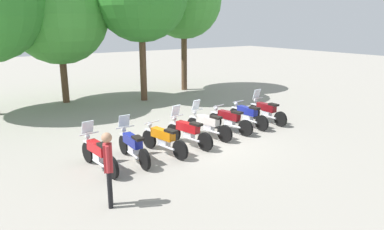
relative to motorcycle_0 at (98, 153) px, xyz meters
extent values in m
plane|color=gray|center=(3.92, 0.38, -0.52)|extent=(80.00, 80.00, 0.00)
cylinder|color=black|center=(-0.08, 0.73, -0.20)|extent=(0.17, 0.65, 0.64)
cylinder|color=black|center=(0.10, -0.81, -0.20)|extent=(0.17, 0.65, 0.64)
cube|color=silver|center=(-0.08, 0.73, 0.14)|extent=(0.16, 0.37, 0.04)
cube|color=red|center=(0.00, 0.01, 0.15)|extent=(0.37, 0.97, 0.30)
cube|color=silver|center=(0.01, -0.04, -0.12)|extent=(0.26, 0.42, 0.24)
cube|color=black|center=(0.05, -0.39, 0.34)|extent=(0.29, 0.46, 0.08)
cylinder|color=silver|center=(-0.07, 0.64, 0.12)|extent=(0.08, 0.23, 0.64)
cylinder|color=silver|center=(-0.06, 0.55, 0.45)|extent=(0.62, 0.11, 0.04)
sphere|color=silver|center=(-0.07, 0.68, 0.33)|extent=(0.18, 0.18, 0.16)
cylinder|color=silver|center=(-0.12, -0.36, -0.18)|extent=(0.15, 0.70, 0.07)
cube|color=silver|center=(-0.07, 0.61, 0.65)|extent=(0.37, 0.17, 0.39)
cylinder|color=black|center=(1.14, 0.77, -0.20)|extent=(0.11, 0.64, 0.64)
cylinder|color=black|center=(1.12, -0.78, -0.20)|extent=(0.11, 0.64, 0.64)
cube|color=silver|center=(1.14, 0.77, 0.14)|extent=(0.12, 0.36, 0.04)
cube|color=navy|center=(1.13, 0.05, 0.15)|extent=(0.27, 0.95, 0.30)
cube|color=silver|center=(1.13, 0.00, -0.12)|extent=(0.23, 0.40, 0.24)
cube|color=black|center=(1.12, -0.35, 0.34)|extent=(0.25, 0.44, 0.08)
cylinder|color=silver|center=(1.14, 0.68, 0.12)|extent=(0.05, 0.23, 0.64)
cylinder|color=silver|center=(1.13, 0.59, 0.45)|extent=(0.62, 0.04, 0.04)
sphere|color=silver|center=(1.14, 0.72, 0.33)|extent=(0.16, 0.16, 0.16)
cylinder|color=silver|center=(0.96, -0.30, -0.18)|extent=(0.08, 0.70, 0.07)
cube|color=silver|center=(1.13, 0.65, 0.65)|extent=(0.36, 0.14, 0.39)
cylinder|color=black|center=(2.09, 0.81, -0.20)|extent=(0.23, 0.65, 0.64)
cylinder|color=black|center=(2.40, -0.71, -0.20)|extent=(0.23, 0.65, 0.64)
cube|color=silver|center=(2.09, 0.81, 0.14)|extent=(0.19, 0.38, 0.04)
cube|color=orange|center=(2.23, 0.10, 0.15)|extent=(0.44, 0.98, 0.30)
cube|color=silver|center=(2.24, 0.05, -0.12)|extent=(0.30, 0.44, 0.24)
cube|color=black|center=(2.31, -0.29, 0.34)|extent=(0.32, 0.48, 0.08)
cylinder|color=silver|center=(2.11, 0.72, 0.12)|extent=(0.09, 0.23, 0.64)
cylinder|color=silver|center=(2.13, 0.63, 0.45)|extent=(0.61, 0.16, 0.04)
sphere|color=silver|center=(2.10, 0.76, 0.33)|extent=(0.19, 0.19, 0.16)
cylinder|color=silver|center=(2.15, -0.28, -0.18)|extent=(0.21, 0.70, 0.07)
cylinder|color=black|center=(3.20, 1.01, -0.20)|extent=(0.23, 0.65, 0.64)
cylinder|color=black|center=(3.53, -0.50, -0.20)|extent=(0.23, 0.65, 0.64)
cube|color=silver|center=(3.20, 1.01, 0.14)|extent=(0.19, 0.38, 0.04)
cube|color=red|center=(3.35, 0.30, 0.15)|extent=(0.45, 0.98, 0.30)
cube|color=silver|center=(3.36, 0.25, -0.12)|extent=(0.30, 0.44, 0.24)
cube|color=black|center=(3.44, -0.09, 0.34)|extent=(0.33, 0.48, 0.08)
cylinder|color=silver|center=(3.22, 0.92, 0.12)|extent=(0.10, 0.23, 0.64)
cylinder|color=silver|center=(3.24, 0.84, 0.45)|extent=(0.61, 0.17, 0.04)
sphere|color=silver|center=(3.21, 0.96, 0.33)|extent=(0.19, 0.19, 0.16)
cylinder|color=silver|center=(3.27, -0.07, -0.18)|extent=(0.22, 0.70, 0.07)
cube|color=silver|center=(3.22, 0.89, 0.65)|extent=(0.38, 0.21, 0.39)
cylinder|color=black|center=(4.32, 1.35, -0.20)|extent=(0.23, 0.65, 0.64)
cylinder|color=black|center=(4.65, -0.17, -0.20)|extent=(0.23, 0.65, 0.64)
cube|color=silver|center=(4.32, 1.35, 0.14)|extent=(0.19, 0.38, 0.04)
cube|color=silver|center=(4.47, 0.64, 0.15)|extent=(0.46, 0.98, 0.30)
cube|color=silver|center=(4.48, 0.59, -0.12)|extent=(0.30, 0.44, 0.24)
cube|color=black|center=(4.55, 0.25, 0.34)|extent=(0.33, 0.48, 0.08)
cylinder|color=silver|center=(4.33, 1.26, 0.12)|extent=(0.10, 0.23, 0.64)
cylinder|color=silver|center=(4.35, 1.17, 0.45)|extent=(0.61, 0.17, 0.04)
sphere|color=silver|center=(4.33, 1.30, 0.33)|extent=(0.19, 0.19, 0.16)
cylinder|color=silver|center=(4.39, 0.26, -0.18)|extent=(0.22, 0.70, 0.07)
cube|color=silver|center=(4.34, 1.23, 0.65)|extent=(0.38, 0.21, 0.39)
cylinder|color=black|center=(5.45, 1.45, -0.20)|extent=(0.22, 0.65, 0.64)
cylinder|color=black|center=(5.75, -0.07, -0.20)|extent=(0.22, 0.65, 0.64)
cube|color=silver|center=(5.45, 1.45, 0.14)|extent=(0.19, 0.38, 0.04)
cube|color=maroon|center=(5.59, 0.74, 0.15)|extent=(0.44, 0.98, 0.30)
cube|color=silver|center=(5.60, 0.69, -0.12)|extent=(0.29, 0.44, 0.24)
cube|color=black|center=(5.67, 0.35, 0.34)|extent=(0.32, 0.48, 0.08)
cylinder|color=silver|center=(5.46, 1.36, 0.12)|extent=(0.09, 0.23, 0.64)
cylinder|color=silver|center=(5.48, 1.28, 0.45)|extent=(0.61, 0.16, 0.04)
sphere|color=silver|center=(5.46, 1.40, 0.33)|extent=(0.19, 0.19, 0.16)
cylinder|color=silver|center=(5.50, 0.37, -0.18)|extent=(0.21, 0.70, 0.07)
cylinder|color=black|center=(6.67, 1.63, -0.20)|extent=(0.13, 0.64, 0.64)
cylinder|color=black|center=(6.76, 0.08, -0.20)|extent=(0.13, 0.64, 0.64)
cube|color=silver|center=(6.67, 1.63, 0.14)|extent=(0.14, 0.37, 0.04)
cube|color=navy|center=(6.71, 0.91, 0.15)|extent=(0.31, 0.96, 0.30)
cube|color=silver|center=(6.72, 0.86, -0.12)|extent=(0.24, 0.41, 0.24)
cube|color=black|center=(6.74, 0.51, 0.34)|extent=(0.26, 0.45, 0.08)
cylinder|color=silver|center=(6.68, 1.54, 0.12)|extent=(0.06, 0.23, 0.64)
cylinder|color=silver|center=(6.68, 1.45, 0.45)|extent=(0.62, 0.07, 0.04)
sphere|color=silver|center=(6.68, 1.58, 0.33)|extent=(0.17, 0.17, 0.16)
cylinder|color=silver|center=(6.57, 0.55, -0.18)|extent=(0.11, 0.70, 0.07)
cylinder|color=black|center=(7.82, 1.64, -0.20)|extent=(0.11, 0.64, 0.64)
cylinder|color=black|center=(7.85, 0.09, -0.20)|extent=(0.11, 0.64, 0.64)
cube|color=silver|center=(7.82, 1.64, 0.14)|extent=(0.12, 0.36, 0.04)
cube|color=maroon|center=(7.83, 0.91, 0.15)|extent=(0.27, 0.95, 0.30)
cube|color=silver|center=(7.84, 0.86, -0.12)|extent=(0.23, 0.40, 0.24)
cube|color=black|center=(7.84, 0.51, 0.34)|extent=(0.25, 0.44, 0.08)
cylinder|color=silver|center=(7.83, 1.55, 0.12)|extent=(0.05, 0.23, 0.64)
cylinder|color=silver|center=(7.83, 1.46, 0.45)|extent=(0.62, 0.04, 0.04)
sphere|color=silver|center=(7.83, 1.59, 0.33)|extent=(0.16, 0.16, 0.16)
cylinder|color=silver|center=(7.68, 0.56, -0.18)|extent=(0.08, 0.70, 0.07)
cube|color=silver|center=(7.83, 1.52, 0.65)|extent=(0.36, 0.14, 0.39)
cylinder|color=black|center=(-0.56, -2.35, -0.07)|extent=(0.14, 0.14, 0.89)
cylinder|color=black|center=(-0.50, -2.19, -0.07)|extent=(0.14, 0.14, 0.89)
cube|color=#B22D33|center=(-0.53, -2.27, 0.71)|extent=(0.27, 0.28, 0.67)
cylinder|color=#B22D33|center=(-0.59, -2.42, 0.72)|extent=(0.10, 0.10, 0.63)
cylinder|color=#B22D33|center=(-0.47, -2.12, 0.72)|extent=(0.10, 0.10, 0.63)
sphere|color=#A87A5B|center=(-0.53, -2.27, 1.19)|extent=(0.31, 0.31, 0.24)
cylinder|color=brown|center=(1.69, 9.88, 0.90)|extent=(0.36, 0.36, 2.84)
sphere|color=#3D8E33|center=(1.69, 9.88, 4.11)|extent=(5.11, 5.11, 5.11)
cylinder|color=brown|center=(5.48, 8.00, 1.44)|extent=(0.36, 0.36, 3.92)
cylinder|color=brown|center=(9.08, 9.41, 1.44)|extent=(0.36, 0.36, 3.91)
sphere|color=#3D8E33|center=(9.08, 9.41, 5.02)|extent=(4.63, 4.63, 4.63)
camera|label=1|loc=(-3.16, -9.60, 3.70)|focal=33.02mm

